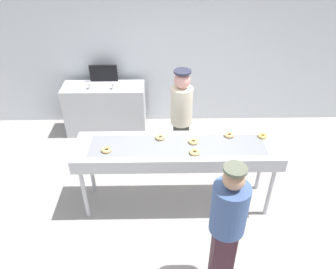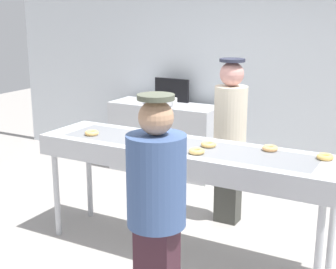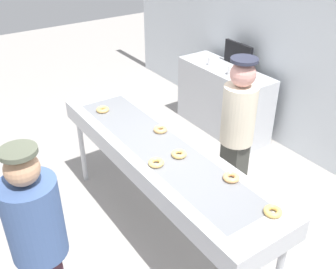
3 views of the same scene
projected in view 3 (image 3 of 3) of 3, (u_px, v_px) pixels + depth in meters
name	position (u px, v px, depth m)	size (l,w,h in m)	color
ground_plane	(161.00, 232.00, 3.92)	(16.00, 16.00, 0.00)	#9E9993
fryer_conveyor	(160.00, 156.00, 3.45)	(2.68, 0.67, 1.02)	#B7BABF
glazed_donut_0	(160.00, 129.00, 3.63)	(0.13, 0.13, 0.04)	#E0AA67
glazed_donut_1	(231.00, 177.00, 2.99)	(0.13, 0.13, 0.04)	#EFAB66
glazed_donut_2	(179.00, 154.00, 3.27)	(0.13, 0.13, 0.04)	#ECBB65
glazed_donut_3	(103.00, 110.00, 3.98)	(0.13, 0.13, 0.04)	#EBB663
glazed_donut_4	(156.00, 163.00, 3.16)	(0.13, 0.13, 0.04)	#E8B965
glazed_donut_5	(273.00, 211.00, 2.66)	(0.13, 0.13, 0.04)	#EDBB5D
worker_baker	(237.00, 130.00, 3.78)	(0.33, 0.33, 1.69)	#3B3B36
customer_waiting	(39.00, 242.00, 2.51)	(0.36, 0.36, 1.69)	#3C1F29
prep_counter	(223.00, 100.00, 5.50)	(1.46, 0.52, 0.94)	#B7BABF
paper_cup_0	(211.00, 61.00, 5.32)	(0.07, 0.07, 0.12)	white
paper_cup_1	(230.00, 70.00, 5.02)	(0.07, 0.07, 0.12)	white
menu_display	(238.00, 54.00, 5.28)	(0.50, 0.04, 0.31)	black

